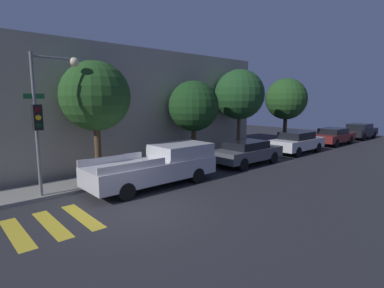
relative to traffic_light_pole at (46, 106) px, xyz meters
The scene contains 14 objects.
ground_plane 5.10m from the traffic_light_pole, 63.95° to the right, with size 60.00×60.00×0.00m, color #28282D.
sidewalk 3.87m from the traffic_light_pole, 28.07° to the left, with size 26.00×2.09×0.14m, color gray.
building_row 5.58m from the traffic_light_pole, 72.82° to the left, with size 26.00×6.00×6.41m, color #A89E8E.
crosswalk 4.49m from the traffic_light_pole, 116.33° to the right, with size 3.21×2.60×0.00m.
traffic_light_pole is the anchor object (origin of this frame).
pickup_truck 4.96m from the traffic_light_pole, 17.44° to the right, with size 5.69×2.02×1.68m.
sedan_near_corner 10.56m from the traffic_light_pole, ahead, with size 4.45×1.85×1.36m.
sedan_middle 15.92m from the traffic_light_pole, ahead, with size 4.45×1.85×1.49m.
sedan_far_end 21.63m from the traffic_light_pole, ahead, with size 4.48×1.81×1.36m.
sedan_tail_of_row 27.24m from the traffic_light_pole, ahead, with size 4.35×1.85×1.42m.
tree_near_corner 2.53m from the traffic_light_pole, 22.61° to the left, with size 3.02×3.02×5.34m.
tree_midblock 8.12m from the traffic_light_pole, ahead, with size 2.84×2.84×4.73m.
tree_far_end 12.12m from the traffic_light_pole, ahead, with size 3.23×3.23×5.61m.
tree_behind_truck 17.75m from the traffic_light_pole, ahead, with size 3.17×3.17×5.30m.
Camera 1 is at (-4.96, -8.27, 3.68)m, focal length 28.00 mm.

